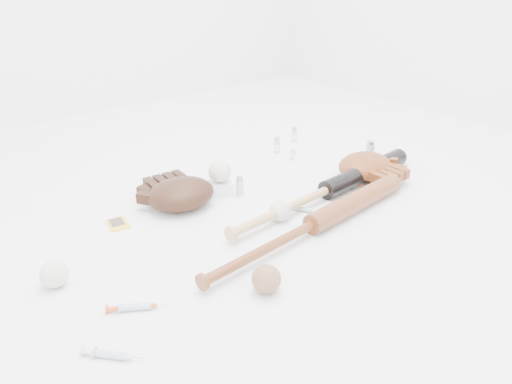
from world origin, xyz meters
TOP-DOWN VIEW (x-y plane):
  - bat_dark at (0.24, -0.07)m, footprint 0.98×0.14m
  - bat_wood at (0.02, -0.21)m, footprint 0.95×0.14m
  - glove_dark at (-0.20, 0.21)m, footprint 0.30×0.30m
  - glove_tan at (0.49, -0.03)m, footprint 0.28×0.28m
  - trading_card at (-0.43, 0.23)m, footprint 0.08×0.10m
  - pedestal at (-0.03, 0.21)m, footprint 0.11×0.11m
  - baseball_on_pedestal at (-0.03, 0.21)m, footprint 0.08×0.08m
  - baseball_left at (-0.70, 0.03)m, footprint 0.07×0.07m
  - baseball_upper at (-0.13, 0.20)m, footprint 0.08×0.08m
  - baseball_mid at (0.00, -0.08)m, footprint 0.07×0.07m
  - baseball_aged at (-0.28, -0.35)m, footprint 0.08×0.08m
  - syringe_0 at (-0.70, -0.31)m, footprint 0.13×0.14m
  - syringe_1 at (0.10, -0.09)m, footprint 0.09×0.14m
  - syringe_2 at (0.05, 0.38)m, footprint 0.10×0.15m
  - syringe_3 at (0.40, -0.04)m, footprint 0.07×0.15m
  - syringe_4 at (0.42, 0.31)m, footprint 0.12×0.11m
  - syringe_5 at (-0.58, -0.20)m, footprint 0.16×0.11m
  - vial_0 at (0.40, 0.39)m, footprint 0.03×0.03m
  - vial_1 at (0.57, 0.45)m, footprint 0.03×0.03m
  - vial_2 at (0.02, 0.15)m, footprint 0.03×0.03m
  - vial_3 at (0.64, 0.06)m, footprint 0.04×0.04m

SIDE VIEW (x-z plane):
  - trading_card at x=-0.43m, z-range 0.00..0.00m
  - syringe_4 at x=0.42m, z-range 0.00..0.02m
  - syringe_1 at x=0.10m, z-range 0.00..0.02m
  - syringe_2 at x=0.05m, z-range 0.00..0.02m
  - syringe_3 at x=0.40m, z-range 0.00..0.02m
  - syringe_0 at x=-0.70m, z-range 0.00..0.02m
  - syringe_5 at x=-0.58m, z-range 0.00..0.02m
  - pedestal at x=-0.03m, z-range 0.00..0.04m
  - vial_1 at x=0.57m, z-range 0.00..0.07m
  - bat_wood at x=0.02m, z-range 0.00..0.07m
  - bat_dark at x=0.24m, z-range 0.00..0.07m
  - vial_0 at x=0.40m, z-range 0.00..0.07m
  - baseball_mid at x=0.00m, z-range 0.00..0.07m
  - vial_2 at x=0.02m, z-range 0.00..0.07m
  - baseball_left at x=-0.70m, z-range 0.00..0.07m
  - baseball_aged at x=-0.28m, z-range 0.00..0.08m
  - baseball_upper at x=-0.13m, z-range 0.00..0.08m
  - vial_3 at x=0.64m, z-range 0.00..0.09m
  - glove_tan at x=0.49m, z-range 0.00..0.10m
  - glove_dark at x=-0.20m, z-range 0.00..0.10m
  - baseball_on_pedestal at x=-0.03m, z-range 0.04..0.13m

